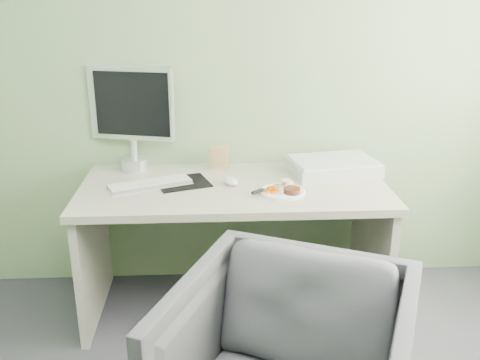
{
  "coord_description": "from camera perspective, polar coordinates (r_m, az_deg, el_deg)",
  "views": [
    {
      "loc": [
        -0.11,
        -0.99,
        1.69
      ],
      "look_at": [
        0.02,
        1.5,
        0.8
      ],
      "focal_mm": 40.0,
      "sensor_mm": 36.0,
      "label": 1
    }
  ],
  "objects": [
    {
      "name": "scanner",
      "position": [
        3.0,
        9.89,
        1.36
      ],
      "size": [
        0.51,
        0.39,
        0.07
      ],
      "primitive_type": "cube",
      "rotation": [
        0.0,
        0.0,
        0.17
      ],
      "color": "silver",
      "rests_on": "desk"
    },
    {
      "name": "eyedrop_bottle",
      "position": [
        3.05,
        -2.33,
        1.88
      ],
      "size": [
        0.02,
        0.02,
        0.07
      ],
      "color": "white",
      "rests_on": "desk"
    },
    {
      "name": "plate",
      "position": [
        2.68,
        4.55,
        -1.28
      ],
      "size": [
        0.23,
        0.23,
        0.01
      ],
      "primitive_type": "cylinder",
      "color": "white",
      "rests_on": "desk"
    },
    {
      "name": "keyboard",
      "position": [
        2.8,
        -9.56,
        -0.41
      ],
      "size": [
        0.43,
        0.28,
        0.02
      ],
      "primitive_type": "cube",
      "rotation": [
        0.0,
        0.0,
        0.4
      ],
      "color": "white",
      "rests_on": "desk"
    },
    {
      "name": "potato_pile",
      "position": [
        2.73,
        5.02,
        -0.19
      ],
      "size": [
        0.1,
        0.08,
        0.05
      ],
      "primitive_type": "ellipsoid",
      "rotation": [
        0.0,
        0.0,
        -0.12
      ],
      "color": "tan",
      "rests_on": "plate"
    },
    {
      "name": "steak_knife",
      "position": [
        2.65,
        2.36,
        -1.07
      ],
      "size": [
        0.16,
        0.14,
        0.01
      ],
      "rotation": [
        0.0,
        0.0,
        0.72
      ],
      "color": "silver",
      "rests_on": "plate"
    },
    {
      "name": "mousepad",
      "position": [
        2.83,
        -6.13,
        -0.28
      ],
      "size": [
        0.33,
        0.31,
        0.0
      ],
      "primitive_type": "cube",
      "rotation": [
        0.0,
        0.0,
        0.33
      ],
      "color": "black",
      "rests_on": "desk"
    },
    {
      "name": "desk",
      "position": [
        2.85,
        -0.64,
        -3.99
      ],
      "size": [
        1.6,
        0.75,
        0.73
      ],
      "color": "#B4AD97",
      "rests_on": "floor"
    },
    {
      "name": "wall_back",
      "position": [
        3.01,
        -1.01,
        13.12
      ],
      "size": [
        3.5,
        0.0,
        3.5
      ],
      "primitive_type": "plane",
      "rotation": [
        1.57,
        0.0,
        0.0
      ],
      "color": "gray",
      "rests_on": "floor"
    },
    {
      "name": "monitor",
      "position": [
        3.03,
        -11.47,
        7.1
      ],
      "size": [
        0.48,
        0.18,
        0.58
      ],
      "rotation": [
        0.0,
        0.0,
        -0.25
      ],
      "color": "silver",
      "rests_on": "desk"
    },
    {
      "name": "steak",
      "position": [
        2.65,
        5.56,
        -1.11
      ],
      "size": [
        0.09,
        0.09,
        0.03
      ],
      "primitive_type": "cylinder",
      "rotation": [
        0.0,
        0.0,
        0.06
      ],
      "color": "black",
      "rests_on": "plate"
    },
    {
      "name": "carrot_heap",
      "position": [
        2.65,
        3.44,
        -0.93
      ],
      "size": [
        0.06,
        0.06,
        0.04
      ],
      "primitive_type": "cube",
      "rotation": [
        0.0,
        0.0,
        0.14
      ],
      "color": "orange",
      "rests_on": "plate"
    },
    {
      "name": "photo_frame",
      "position": [
        3.03,
        -2.24,
        2.44
      ],
      "size": [
        0.11,
        0.03,
        0.13
      ],
      "primitive_type": "cube",
      "rotation": [
        0.0,
        0.0,
        0.18
      ],
      "color": "olive",
      "rests_on": "desk"
    },
    {
      "name": "computer_mouse",
      "position": [
        2.79,
        -0.95,
        -0.13
      ],
      "size": [
        0.1,
        0.13,
        0.04
      ],
      "primitive_type": "ellipsoid",
      "rotation": [
        0.0,
        0.0,
        0.36
      ],
      "color": "white",
      "rests_on": "desk"
    }
  ]
}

